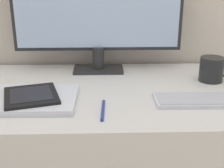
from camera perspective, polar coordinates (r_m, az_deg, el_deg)
name	(u,v)px	position (r m, az deg, el deg)	size (l,w,h in m)	color
monitor	(97,4)	(1.23, -2.69, 14.45)	(0.66, 0.11, 0.49)	#262626
keyboard	(196,100)	(1.01, 15.11, -2.80)	(0.26, 0.12, 0.01)	silver
laptop	(28,99)	(1.01, -15.15, -2.70)	(0.31, 0.23, 0.02)	silver
ereader	(31,95)	(1.00, -14.59, -2.02)	(0.20, 0.21, 0.01)	black
coffee_mug	(212,69)	(1.21, 17.83, 2.59)	(0.12, 0.09, 0.09)	black
pen	(103,110)	(0.91, -1.68, -4.79)	(0.01, 0.13, 0.01)	navy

